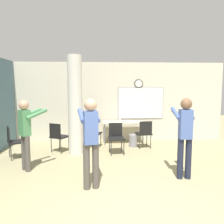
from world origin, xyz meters
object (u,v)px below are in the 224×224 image
Objects in this scene: chair_by_left_wall at (14,140)px; chair_near_pillar at (58,135)px; bottle_on_table at (120,118)px; person_watching_back at (26,129)px; chair_table_left at (93,132)px; person_playing_side at (185,132)px; chair_table_front at (116,136)px; person_playing_front at (91,136)px; folding_table at (123,124)px; chair_table_right at (144,132)px.

chair_near_pillar is at bearing 26.81° from chair_by_left_wall.
person_watching_back is (-2.36, -2.55, 0.12)m from bottle_on_table.
person_playing_side is (1.98, -2.46, 0.48)m from chair_table_left.
bottle_on_table is 0.30× the size of chair_table_front.
bottle_on_table is 0.15× the size of person_playing_side.
chair_by_left_wall is (-2.77, -0.34, 0.00)m from chair_table_front.
folding_table is at bearing 74.14° from person_playing_front.
chair_table_front is at bearing 124.81° from person_playing_side.
chair_by_left_wall is at bearing -172.89° from chair_table_front.
bottle_on_table reaches higher than chair_by_left_wall.
chair_table_right is 2.43m from person_playing_side.
bottle_on_table is at bearing 37.89° from chair_table_left.
bottle_on_table is 0.30× the size of chair_by_left_wall.
folding_table is 2.26m from chair_near_pillar.
chair_by_left_wall is at bearing -167.03° from chair_table_right.
chair_near_pillar and chair_table_front have the same top height.
chair_by_left_wall is 0.54× the size of person_watching_back.
bottle_on_table is at bearing 80.48° from chair_table_front.
chair_table_front is at bearing -151.36° from chair_table_right.
folding_table is 3.54m from person_playing_front.
person_playing_side is 0.99× the size of person_playing_front.
chair_by_left_wall is (-1.07, -0.54, 0.00)m from chair_near_pillar.
person_playing_front reaches higher than person_playing_side.
chair_near_pillar is at bearing -154.06° from folding_table.
chair_table_front is 1.05m from chair_table_right.
chair_table_right is at bearing -49.17° from bottle_on_table.
folding_table is 0.92m from chair_table_right.
chair_near_pillar is at bearing 72.74° from person_watching_back.
chair_near_pillar and chair_table_left have the same top height.
person_playing_side is at bearing -81.28° from chair_table_right.
folding_table is 0.82× the size of person_playing_front.
chair_table_right is at bearing 29.47° from person_watching_back.
chair_near_pillar reaches higher than folding_table.
person_watching_back is at bearing -132.85° from bottle_on_table.
person_playing_front is at bearing -103.69° from bottle_on_table.
folding_table is 3.46m from person_watching_back.
chair_near_pillar is 1.00× the size of chair_table_front.
person_playing_front reaches higher than bottle_on_table.
person_watching_back is at bearing -150.18° from chair_table_front.
chair_table_front is 2.79m from chair_by_left_wall.
chair_by_left_wall is at bearing -150.88° from bottle_on_table.
chair_table_left is (-1.02, -0.57, -0.17)m from folding_table.
folding_table is at bearing 29.30° from chair_table_left.
person_watching_back reaches higher than chair_by_left_wall.
person_playing_front is (-0.64, -2.21, 0.49)m from chair_table_front.
person_watching_back is 1.80m from person_playing_front.
person_playing_side reaches higher than chair_table_right.
chair_near_pillar is at bearing 113.81° from person_playing_front.
person_playing_side reaches higher than chair_table_front.
person_playing_side reaches higher than person_watching_back.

